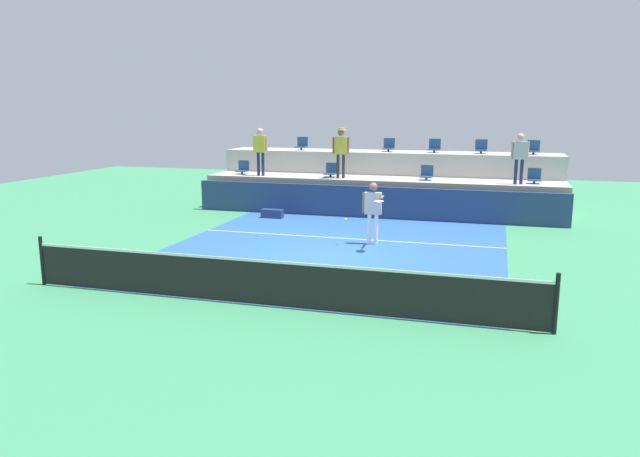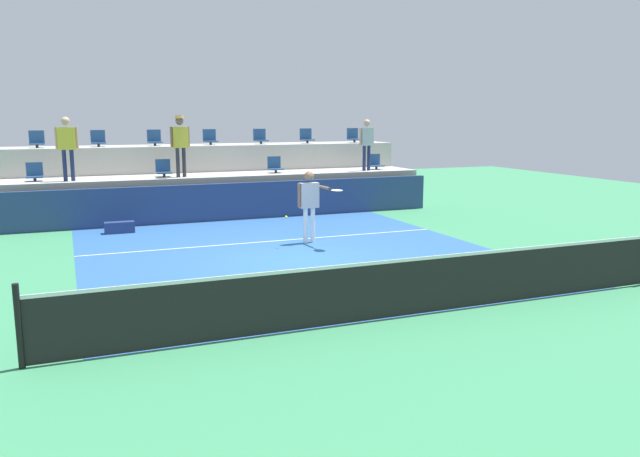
% 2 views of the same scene
% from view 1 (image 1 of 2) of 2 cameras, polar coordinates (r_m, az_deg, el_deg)
% --- Properties ---
extents(ground_plane, '(40.00, 40.00, 0.00)m').
position_cam_1_polar(ground_plane, '(15.47, 0.42, -2.79)').
color(ground_plane, '#388456').
extents(court_inner_paint, '(9.00, 10.00, 0.01)m').
position_cam_1_polar(court_inner_paint, '(16.40, 1.38, -1.96)').
color(court_inner_paint, '#285693').
rests_on(court_inner_paint, ground_plane).
extents(court_service_line, '(9.00, 0.06, 0.00)m').
position_cam_1_polar(court_service_line, '(17.73, 2.55, -0.95)').
color(court_service_line, white).
rests_on(court_service_line, ground_plane).
extents(tennis_net, '(10.48, 0.08, 1.07)m').
position_cam_1_polar(tennis_net, '(11.68, -4.99, -5.00)').
color(tennis_net, black).
rests_on(tennis_net, ground_plane).
extents(sponsor_backboard, '(13.00, 0.16, 1.10)m').
position_cam_1_polar(sponsor_backboard, '(21.09, 4.91, 2.49)').
color(sponsor_backboard, navy).
rests_on(sponsor_backboard, ground_plane).
extents(seating_tier_lower, '(13.00, 1.80, 1.25)m').
position_cam_1_polar(seating_tier_lower, '(22.34, 5.58, 3.16)').
color(seating_tier_lower, '#ADAAA3').
rests_on(seating_tier_lower, ground_plane).
extents(seating_tier_upper, '(13.00, 1.80, 2.10)m').
position_cam_1_polar(seating_tier_upper, '(24.04, 6.41, 4.75)').
color(seating_tier_upper, '#ADAAA3').
rests_on(seating_tier_upper, ground_plane).
extents(stadium_chair_lower_far_left, '(0.44, 0.40, 0.52)m').
position_cam_1_polar(stadium_chair_lower_far_left, '(23.76, -7.29, 5.65)').
color(stadium_chair_lower_far_left, '#2D2D33').
rests_on(stadium_chair_lower_far_left, seating_tier_lower).
extents(stadium_chair_lower_left, '(0.44, 0.40, 0.52)m').
position_cam_1_polar(stadium_chair_lower_left, '(22.57, 1.06, 5.45)').
color(stadium_chair_lower_left, '#2D2D33').
rests_on(stadium_chair_lower_left, seating_tier_lower).
extents(stadium_chair_lower_right, '(0.44, 0.40, 0.52)m').
position_cam_1_polar(stadium_chair_lower_right, '(21.91, 10.04, 5.10)').
color(stadium_chair_lower_right, '#2D2D33').
rests_on(stadium_chair_lower_right, seating_tier_lower).
extents(stadium_chair_lower_far_right, '(0.44, 0.40, 0.52)m').
position_cam_1_polar(stadium_chair_lower_far_right, '(21.82, 19.58, 4.60)').
color(stadium_chair_lower_far_right, '#2D2D33').
rests_on(stadium_chair_lower_far_right, seating_tier_lower).
extents(stadium_chair_upper_far_left, '(0.44, 0.40, 0.52)m').
position_cam_1_polar(stadium_chair_upper_far_left, '(25.32, -5.58, 7.97)').
color(stadium_chair_upper_far_left, '#2D2D33').
rests_on(stadium_chair_upper_far_left, seating_tier_upper).
extents(stadium_chair_upper_left, '(0.44, 0.40, 0.52)m').
position_cam_1_polar(stadium_chair_upper_left, '(24.72, -1.72, 7.93)').
color(stadium_chair_upper_left, '#2D2D33').
rests_on(stadium_chair_upper_left, seating_tier_upper).
extents(stadium_chair_upper_mid_left, '(0.44, 0.40, 0.52)m').
position_cam_1_polar(stadium_chair_upper_mid_left, '(24.24, 2.22, 7.86)').
color(stadium_chair_upper_mid_left, '#2D2D33').
rests_on(stadium_chair_upper_mid_left, seating_tier_upper).
extents(stadium_chair_upper_center, '(0.44, 0.40, 0.52)m').
position_cam_1_polar(stadium_chair_upper_center, '(23.86, 6.51, 7.74)').
color(stadium_chair_upper_center, '#2D2D33').
rests_on(stadium_chair_upper_center, seating_tier_upper).
extents(stadium_chair_upper_mid_right, '(0.44, 0.40, 0.52)m').
position_cam_1_polar(stadium_chair_upper_mid_right, '(23.62, 10.76, 7.58)').
color(stadium_chair_upper_mid_right, '#2D2D33').
rests_on(stadium_chair_upper_mid_right, seating_tier_upper).
extents(stadium_chair_upper_right, '(0.44, 0.40, 0.52)m').
position_cam_1_polar(stadium_chair_upper_right, '(23.51, 14.97, 7.39)').
color(stadium_chair_upper_right, '#2D2D33').
rests_on(stadium_chair_upper_right, seating_tier_upper).
extents(stadium_chair_upper_far_right, '(0.44, 0.40, 0.52)m').
position_cam_1_polar(stadium_chair_upper_far_right, '(23.54, 19.51, 7.13)').
color(stadium_chair_upper_far_right, '#2D2D33').
rests_on(stadium_chair_upper_far_right, seating_tier_upper).
extents(tennis_player, '(0.78, 1.20, 1.75)m').
position_cam_1_polar(tennis_player, '(16.85, 5.05, 2.07)').
color(tennis_player, white).
rests_on(tennis_player, ground_plane).
extents(spectator_in_grey, '(0.62, 0.27, 1.78)m').
position_cam_1_polar(spectator_in_grey, '(22.99, -5.65, 7.69)').
color(spectator_in_grey, navy).
rests_on(spectator_in_grey, seating_tier_lower).
extents(spectator_with_hat, '(0.61, 0.52, 1.83)m').
position_cam_1_polar(spectator_with_hat, '(22.01, 1.98, 7.70)').
color(spectator_with_hat, '#2D2D33').
rests_on(spectator_with_hat, seating_tier_lower).
extents(spectator_in_white, '(0.59, 0.26, 1.70)m').
position_cam_1_polar(spectator_in_white, '(21.34, 18.34, 6.72)').
color(spectator_in_white, navy).
rests_on(spectator_in_white, seating_tier_lower).
extents(tennis_ball, '(0.07, 0.07, 0.07)m').
position_cam_1_polar(tennis_ball, '(16.79, 2.45, 0.85)').
color(tennis_ball, '#CCE033').
extents(equipment_bag, '(0.76, 0.28, 0.30)m').
position_cam_1_polar(equipment_bag, '(21.13, -4.54, 1.41)').
color(equipment_bag, navy).
rests_on(equipment_bag, ground_plane).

